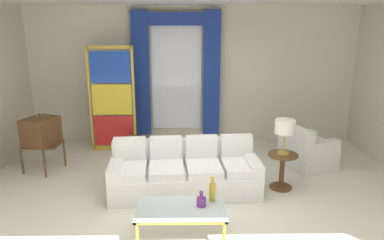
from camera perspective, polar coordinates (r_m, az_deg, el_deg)
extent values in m
plane|color=silver|center=(5.63, 0.70, -12.81)|extent=(16.00, 16.00, 0.00)
cube|color=beige|center=(8.11, 0.13, 7.07)|extent=(8.00, 0.12, 3.00)
cube|color=white|center=(8.03, -2.46, 7.33)|extent=(1.10, 0.02, 2.50)
cylinder|color=gold|center=(7.88, -2.59, 16.73)|extent=(2.00, 0.04, 0.04)
cube|color=navy|center=(7.99, -8.05, 7.15)|extent=(0.36, 0.12, 2.70)
cube|color=navy|center=(7.94, 3.13, 7.24)|extent=(0.36, 0.12, 2.70)
cube|color=navy|center=(7.85, -2.58, 15.72)|extent=(1.80, 0.10, 0.28)
cube|color=white|center=(5.83, -1.13, -9.67)|extent=(2.38, 1.06, 0.38)
cube|color=white|center=(6.09, -1.37, -6.51)|extent=(2.33, 0.36, 0.78)
cube|color=white|center=(5.96, 9.31, -8.39)|extent=(0.26, 0.87, 0.56)
cube|color=white|center=(5.83, -11.81, -9.05)|extent=(0.26, 0.87, 0.56)
cube|color=white|center=(5.81, 7.56, -7.25)|extent=(0.58, 0.77, 0.12)
cube|color=white|center=(6.02, 6.99, -4.16)|extent=(0.52, 0.18, 0.40)
cube|color=white|center=(5.71, 1.82, -7.50)|extent=(0.58, 0.77, 0.12)
cube|color=white|center=(5.93, 1.48, -4.35)|extent=(0.52, 0.18, 0.40)
cube|color=white|center=(5.68, -4.05, -7.68)|extent=(0.58, 0.77, 0.12)
cube|color=white|center=(5.90, -4.15, -4.50)|extent=(0.52, 0.18, 0.40)
cube|color=white|center=(5.70, -9.94, -7.78)|extent=(0.58, 0.77, 0.12)
cube|color=white|center=(5.92, -9.79, -4.61)|extent=(0.52, 0.18, 0.40)
cube|color=silver|center=(4.63, -1.77, -13.78)|extent=(1.11, 0.64, 0.02)
cube|color=gold|center=(4.90, -1.71, -12.28)|extent=(1.11, 0.04, 0.03)
cube|color=gold|center=(4.38, -1.82, -15.92)|extent=(1.11, 0.04, 0.03)
cube|color=gold|center=(4.68, -8.55, -13.90)|extent=(0.04, 0.64, 0.03)
cube|color=gold|center=(4.66, 5.05, -13.90)|extent=(0.04, 0.64, 0.03)
cylinder|color=gold|center=(5.01, -7.81, -14.25)|extent=(0.04, 0.04, 0.38)
cylinder|color=gold|center=(5.00, 4.42, -14.25)|extent=(0.04, 0.04, 0.38)
cylinder|color=gold|center=(4.53, -8.67, -17.74)|extent=(0.04, 0.04, 0.38)
cylinder|color=gold|center=(4.51, 5.10, -17.75)|extent=(0.04, 0.04, 0.38)
cylinder|color=gold|center=(4.73, 3.23, -11.35)|extent=(0.08, 0.08, 0.24)
cylinder|color=gold|center=(4.67, 3.26, -9.73)|extent=(0.04, 0.04, 0.06)
sphere|color=gold|center=(4.65, 3.27, -9.16)|extent=(0.05, 0.05, 0.05)
cylinder|color=#753384|center=(4.64, 1.49, -12.80)|extent=(0.12, 0.12, 0.11)
cylinder|color=#753384|center=(4.60, 1.50, -11.92)|extent=(0.04, 0.04, 0.05)
sphere|color=#753384|center=(4.58, 1.50, -11.38)|extent=(0.05, 0.05, 0.05)
cube|color=brown|center=(7.11, -22.56, -3.56)|extent=(0.62, 0.54, 0.03)
cylinder|color=brown|center=(7.15, -25.27, -5.89)|extent=(0.04, 0.04, 0.50)
cylinder|color=brown|center=(7.54, -22.43, -4.52)|extent=(0.04, 0.04, 0.50)
cylinder|color=brown|center=(6.84, -22.28, -6.47)|extent=(0.04, 0.04, 0.50)
cylinder|color=brown|center=(7.25, -19.49, -5.00)|extent=(0.04, 0.04, 0.50)
cube|color=brown|center=(7.04, -22.77, -1.59)|extent=(0.63, 0.68, 0.48)
cube|color=black|center=(7.19, -24.22, -1.26)|extent=(0.14, 0.38, 0.30)
cylinder|color=gold|center=(7.18, -24.48, -2.87)|extent=(0.02, 0.04, 0.04)
cylinder|color=gold|center=(7.29, -23.66, -2.51)|extent=(0.02, 0.04, 0.04)
cylinder|color=silver|center=(6.94, -23.12, 1.73)|extent=(0.05, 0.13, 0.34)
cylinder|color=silver|center=(6.94, -23.12, 1.73)|extent=(0.05, 0.13, 0.34)
cube|color=white|center=(7.22, 17.90, -5.38)|extent=(1.03, 1.03, 0.40)
cube|color=white|center=(7.14, 18.06, -3.50)|extent=(0.89, 0.89, 0.10)
cube|color=white|center=(6.96, 15.99, -4.24)|extent=(0.47, 0.82, 0.80)
cube|color=white|center=(7.42, 16.39, -3.96)|extent=(0.75, 0.43, 0.58)
cube|color=white|center=(6.96, 19.62, -5.50)|extent=(0.75, 0.43, 0.58)
cube|color=gold|center=(7.75, -15.79, 3.10)|extent=(0.05, 0.05, 2.20)
cube|color=gold|center=(7.56, -9.17, 3.21)|extent=(0.05, 0.05, 2.20)
cube|color=gold|center=(7.50, -12.99, 11.18)|extent=(0.90, 0.05, 0.06)
cube|color=gold|center=(7.92, -12.09, -4.29)|extent=(0.90, 0.05, 0.10)
cube|color=red|center=(7.80, -12.24, -1.63)|extent=(0.82, 0.02, 0.64)
cube|color=yellow|center=(7.64, -12.52, 3.16)|extent=(0.82, 0.02, 0.64)
cube|color=#1E47B7|center=(7.54, -12.81, 8.12)|extent=(0.82, 0.02, 0.64)
cylinder|color=beige|center=(7.58, -9.34, -5.19)|extent=(0.16, 0.16, 0.06)
ellipsoid|color=#164BA1|center=(7.55, -9.38, -4.40)|extent=(0.18, 0.32, 0.20)
sphere|color=#164BA1|center=(7.64, -9.26, -3.28)|extent=(0.09, 0.09, 0.09)
cone|color=gold|center=(7.70, -9.20, -3.14)|extent=(0.02, 0.04, 0.02)
cone|color=#1D7A33|center=(7.35, -9.61, -4.14)|extent=(0.44, 0.40, 0.50)
cylinder|color=brown|center=(6.01, 14.18, -5.37)|extent=(0.48, 0.48, 0.03)
cylinder|color=brown|center=(6.12, 14.01, -7.91)|extent=(0.08, 0.08, 0.55)
cylinder|color=brown|center=(6.23, 13.85, -10.24)|extent=(0.36, 0.36, 0.03)
cylinder|color=#B29338|center=(6.00, 14.21, -5.05)|extent=(0.18, 0.18, 0.04)
cylinder|color=#B29338|center=(5.94, 14.33, -3.24)|extent=(0.03, 0.03, 0.36)
cylinder|color=silver|center=(5.87, 14.48, -1.01)|extent=(0.32, 0.32, 0.22)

